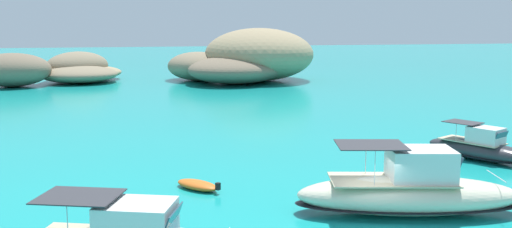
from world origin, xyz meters
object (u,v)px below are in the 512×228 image
Objects in this scene: motorboat_charcoal at (480,148)px; islet_large at (247,59)px; motorboat_cream at (409,192)px; dinghy_tender at (198,185)px; islet_small at (61,71)px.

islet_large is at bearing 92.37° from motorboat_charcoal.
motorboat_cream is (-9.39, -8.12, 0.29)m from motorboat_charcoal.
dinghy_tender is at bearing -105.93° from islet_large.
dinghy_tender is (-15.70, -54.99, -3.03)m from islet_large.
islet_large is 8.98× the size of dinghy_tender.
motorboat_cream reaches higher than dinghy_tender.
islet_large reaches higher than dinghy_tender.
islet_small is at bearing 106.90° from motorboat_cream.
motorboat_charcoal is 18.01m from dinghy_tender.
islet_large is 3.38× the size of motorboat_charcoal.
motorboat_charcoal is 0.70× the size of motorboat_cream.
dinghy_tender is at bearing 144.56° from motorboat_cream.
islet_small reaches higher than dinghy_tender.
islet_small reaches higher than motorboat_cream.
motorboat_cream is 3.82× the size of dinghy_tender.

